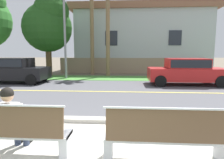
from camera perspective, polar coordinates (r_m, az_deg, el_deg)
name	(u,v)px	position (r m, az deg, el deg)	size (l,w,h in m)	color
ground_plane	(114,87)	(10.84, 0.55, -2.06)	(140.00, 140.00, 0.00)	#665B4C
curb_edge	(101,120)	(5.36, -3.31, -11.76)	(44.00, 0.30, 0.11)	#ADA89E
street_asphalt	(112,92)	(9.37, -0.02, -3.59)	(52.00, 8.00, 0.01)	#515156
road_centre_line	(112,92)	(9.37, -0.02, -3.56)	(48.00, 0.14, 0.01)	#E0CC4C
far_verge_grass	(117,78)	(14.45, 1.46, 0.43)	(48.00, 2.80, 0.02)	#478438
bench_left	(11,132)	(3.96, -27.36, -13.53)	(2.06, 0.48, 1.01)	silver
bench_right	(166,137)	(3.49, 15.46, -15.87)	(2.06, 0.48, 1.01)	silver
seated_person_white	(12,118)	(4.07, -27.12, -9.82)	(0.52, 0.68, 1.25)	#333D56
car_red_near	(186,70)	(12.12, 20.83, 2.54)	(4.30, 1.86, 1.54)	red
car_black_far	(12,69)	(13.57, -27.09, 2.70)	(4.30, 1.86, 1.54)	black
streetlamp	(65,15)	(15.00, -13.51, 17.75)	(0.24, 2.10, 7.97)	gray
shade_tree_left	(48,24)	(16.77, -18.02, 15.15)	(3.84, 3.84, 6.34)	brown
garden_wall	(131,66)	(17.88, 5.56, 4.03)	(13.00, 0.36, 1.40)	gray
house_across_street	(140,40)	(21.13, 8.23, 11.37)	(13.47, 6.91, 6.34)	#A3ADB2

